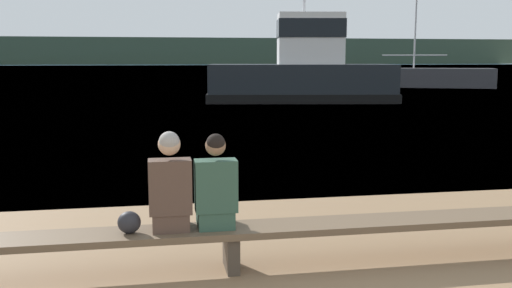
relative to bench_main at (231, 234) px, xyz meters
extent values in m
plane|color=#426B8E|center=(0.29, 122.62, -0.36)|extent=(240.00, 240.00, 0.00)
cube|color=#2D3D2D|center=(0.29, 186.35, 3.89)|extent=(600.00, 12.00, 8.50)
cube|color=brown|center=(0.00, 0.00, 0.03)|extent=(8.92, 0.48, 0.07)
cube|color=#42382D|center=(0.00, 0.00, -0.18)|extent=(0.12, 0.41, 0.36)
cube|color=#4C382D|center=(-0.58, 0.08, 0.15)|extent=(0.35, 0.40, 0.17)
cube|color=#4C382D|center=(-0.58, -0.02, 0.50)|extent=(0.40, 0.22, 0.52)
sphere|color=tan|center=(-0.58, -0.02, 0.90)|extent=(0.21, 0.21, 0.21)
sphere|color=gray|center=(-0.58, -0.04, 0.93)|extent=(0.19, 0.19, 0.19)
cube|color=#2D4C3D|center=(-0.14, 0.08, 0.15)|extent=(0.35, 0.40, 0.17)
cube|color=#2D4C3D|center=(-0.14, -0.02, 0.49)|extent=(0.40, 0.22, 0.50)
sphere|color=#846047|center=(-0.14, -0.02, 0.88)|extent=(0.20, 0.20, 0.20)
sphere|color=black|center=(-0.14, -0.03, 0.90)|extent=(0.18, 0.18, 0.18)
ellipsoid|color=#232328|center=(-0.96, -0.02, 0.17)|extent=(0.22, 0.18, 0.21)
cube|color=black|center=(6.22, 21.15, 0.52)|extent=(9.08, 4.94, 1.75)
cube|color=black|center=(6.22, 21.15, -0.15)|extent=(9.27, 5.11, 0.42)
cube|color=silver|center=(6.65, 21.08, 2.57)|extent=(3.32, 2.61, 2.36)
cube|color=black|center=(6.65, 21.08, 3.04)|extent=(3.40, 2.69, 0.85)
cube|color=#333338|center=(17.81, 32.21, 0.31)|extent=(9.76, 5.76, 1.33)
cylinder|color=#B7B7BC|center=(17.37, 32.41, 5.29)|extent=(0.12, 0.12, 8.63)
cylinder|color=#B7B7BC|center=(17.37, 32.41, 1.87)|extent=(4.05, 1.82, 0.08)
camera|label=1|loc=(-0.71, -5.31, 1.70)|focal=40.00mm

